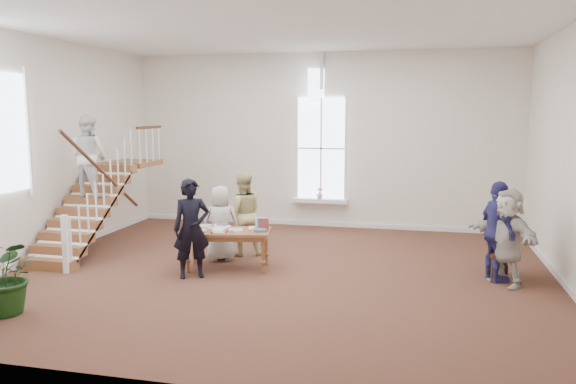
% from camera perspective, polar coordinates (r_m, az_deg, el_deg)
% --- Properties ---
extents(ground, '(10.00, 10.00, 0.00)m').
position_cam_1_polar(ground, '(10.62, -0.83, -8.16)').
color(ground, '#4F2D1F').
rests_on(ground, ground).
extents(room_shell, '(10.49, 10.00, 10.00)m').
position_cam_1_polar(room_shell, '(14.73, 3.30, -1.98)').
color(room_shell, silver).
rests_on(room_shell, ground).
extents(staircase, '(1.10, 4.10, 2.92)m').
position_cam_1_polar(staircase, '(12.71, -19.35, 1.52)').
color(staircase, brown).
rests_on(staircase, ground).
extents(library_table, '(1.74, 1.09, 0.82)m').
position_cam_1_polar(library_table, '(10.74, -6.18, -4.29)').
color(library_table, brown).
rests_on(library_table, ground).
extents(police_officer, '(0.78, 0.69, 1.80)m').
position_cam_1_polar(police_officer, '(10.26, -9.78, -3.68)').
color(police_officer, black).
rests_on(police_officer, ground).
extents(elderly_woman, '(0.87, 0.71, 1.53)m').
position_cam_1_polar(elderly_woman, '(11.39, -6.85, -3.15)').
color(elderly_woman, beige).
rests_on(elderly_woman, ground).
extents(person_yellow, '(1.04, 0.95, 1.75)m').
position_cam_1_polar(person_yellow, '(11.74, -4.65, -2.23)').
color(person_yellow, '#C7BB7C').
rests_on(person_yellow, ground).
extents(woman_cluster_a, '(0.79, 1.14, 1.79)m').
position_cam_1_polar(woman_cluster_a, '(10.54, 20.49, -3.79)').
color(woman_cluster_a, navy).
rests_on(woman_cluster_a, ground).
extents(woman_cluster_b, '(0.91, 1.09, 1.47)m').
position_cam_1_polar(woman_cluster_b, '(11.03, 20.89, -4.17)').
color(woman_cluster_b, black).
rests_on(woman_cluster_b, ground).
extents(woman_cluster_c, '(1.31, 1.58, 1.70)m').
position_cam_1_polar(woman_cluster_c, '(10.38, 21.40, -4.28)').
color(woman_cluster_c, beige).
rests_on(woman_cluster_c, ground).
extents(floor_plant, '(1.23, 1.13, 1.16)m').
position_cam_1_polar(floor_plant, '(9.35, -26.63, -7.63)').
color(floor_plant, black).
rests_on(floor_plant, ground).
extents(side_chair, '(0.53, 0.53, 1.02)m').
position_cam_1_polar(side_chair, '(10.74, 21.19, -5.38)').
color(side_chair, '#3C2010').
rests_on(side_chair, ground).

